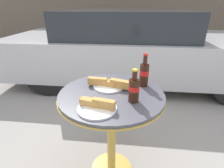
% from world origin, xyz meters
% --- Properties ---
extents(bistro_table, '(0.75, 0.75, 0.76)m').
position_xyz_m(bistro_table, '(0.00, 0.00, 0.61)').
color(bistro_table, gold).
rests_on(bistro_table, ground_plane).
extents(cola_bottle_left, '(0.07, 0.07, 0.25)m').
position_xyz_m(cola_bottle_left, '(0.23, 0.14, 0.86)').
color(cola_bottle_left, '#33190F').
rests_on(cola_bottle_left, bistro_table).
extents(cola_bottle_right, '(0.07, 0.07, 0.22)m').
position_xyz_m(cola_bottle_right, '(0.15, -0.10, 0.85)').
color(cola_bottle_right, '#33190F').
rests_on(cola_bottle_right, bistro_table).
extents(lunch_plate_near, '(0.32, 0.23, 0.07)m').
position_xyz_m(lunch_plate_near, '(-0.03, 0.08, 0.79)').
color(lunch_plate_near, white).
rests_on(lunch_plate_near, bistro_table).
extents(lunch_plate_far, '(0.24, 0.24, 0.07)m').
position_xyz_m(lunch_plate_far, '(-0.06, -0.22, 0.78)').
color(lunch_plate_far, white).
rests_on(lunch_plate_far, bistro_table).
extents(parked_car, '(4.45, 1.77, 1.23)m').
position_xyz_m(parked_car, '(0.17, 2.11, 0.60)').
color(parked_car, '#B7B7BC').
rests_on(parked_car, ground_plane).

